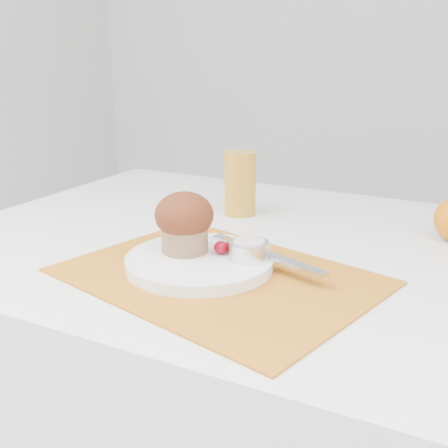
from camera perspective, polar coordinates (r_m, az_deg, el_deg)
The scene contains 10 objects.
table at distance 1.14m, azimuth 5.63°, elevation -20.36°, with size 1.20×0.80×0.75m, color white.
placemat at distance 0.82m, azimuth -0.62°, elevation -5.33°, with size 0.44×0.32×0.00m, color #BF6E1A.
plate at distance 0.85m, azimuth -2.51°, elevation -3.86°, with size 0.22×0.22×0.02m, color white.
ramekin at distance 0.83m, azimuth 2.54°, elevation -2.68°, with size 0.06×0.06×0.03m, color silver.
cream at distance 0.83m, azimuth 2.56°, elevation -1.85°, with size 0.05×0.05×0.01m, color beige.
raspberry_near at distance 0.86m, azimuth 0.78°, elevation -2.30°, with size 0.02×0.02×0.02m, color #5F0204.
raspberry_far at distance 0.85m, azimuth -0.30°, elevation -2.41°, with size 0.02×0.02×0.02m, color #5B020C.
butter_knife at distance 0.85m, azimuth 4.24°, elevation -3.04°, with size 0.22×0.02×0.01m, color #B4B7BD.
juice_glass at distance 1.11m, azimuth 1.64°, elevation 4.16°, with size 0.06×0.06×0.13m, color gold.
muffin at distance 0.85m, azimuth -4.05°, elevation 0.30°, with size 0.09×0.09×0.09m.
Camera 1 is at (0.32, -0.79, 1.07)m, focal length 45.00 mm.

